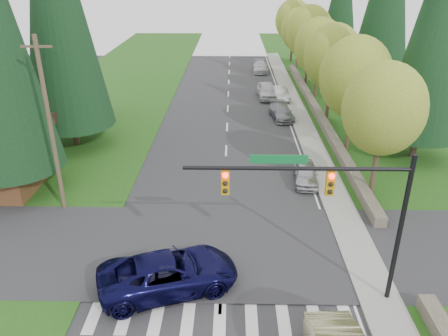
{
  "coord_description": "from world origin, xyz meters",
  "views": [
    {
      "loc": [
        0.44,
        -10.39,
        13.14
      ],
      "look_at": [
        0.01,
        11.78,
        2.8
      ],
      "focal_mm": 35.0,
      "sensor_mm": 36.0,
      "label": 1
    }
  ],
  "objects_px": {
    "parked_car_d": "(267,90)",
    "parked_car_e": "(260,67)",
    "suv_navy": "(169,273)",
    "parked_car_a": "(306,174)",
    "parked_car_c": "(281,94)",
    "parked_car_b": "(281,112)"
  },
  "relations": [
    {
      "from": "parked_car_b",
      "to": "parked_car_c",
      "type": "xyz_separation_m",
      "value": [
        0.53,
        6.28,
        0.04
      ]
    },
    {
      "from": "suv_navy",
      "to": "parked_car_d",
      "type": "distance_m",
      "value": 31.67
    },
    {
      "from": "suv_navy",
      "to": "parked_car_c",
      "type": "height_order",
      "value": "suv_navy"
    },
    {
      "from": "parked_car_b",
      "to": "parked_car_c",
      "type": "height_order",
      "value": "parked_car_c"
    },
    {
      "from": "suv_navy",
      "to": "parked_car_d",
      "type": "relative_size",
      "value": 1.28
    },
    {
      "from": "parked_car_d",
      "to": "parked_car_e",
      "type": "distance_m",
      "value": 12.69
    },
    {
      "from": "parked_car_a",
      "to": "suv_navy",
      "type": "bearing_deg",
      "value": -120.99
    },
    {
      "from": "parked_car_a",
      "to": "parked_car_d",
      "type": "height_order",
      "value": "parked_car_d"
    },
    {
      "from": "parked_car_a",
      "to": "parked_car_d",
      "type": "xyz_separation_m",
      "value": [
        -1.15,
        20.37,
        0.18
      ]
    },
    {
      "from": "suv_navy",
      "to": "parked_car_c",
      "type": "bearing_deg",
      "value": -33.23
    },
    {
      "from": "parked_car_d",
      "to": "parked_car_e",
      "type": "xyz_separation_m",
      "value": [
        0.0,
        12.69,
        -0.14
      ]
    },
    {
      "from": "parked_car_a",
      "to": "parked_car_c",
      "type": "bearing_deg",
      "value": 94.01
    },
    {
      "from": "parked_car_c",
      "to": "parked_car_d",
      "type": "height_order",
      "value": "parked_car_d"
    },
    {
      "from": "parked_car_b",
      "to": "parked_car_d",
      "type": "bearing_deg",
      "value": 89.27
    },
    {
      "from": "parked_car_b",
      "to": "parked_car_d",
      "type": "xyz_separation_m",
      "value": [
        -0.87,
        7.04,
        0.18
      ]
    },
    {
      "from": "parked_car_b",
      "to": "parked_car_e",
      "type": "bearing_deg",
      "value": 84.74
    },
    {
      "from": "parked_car_b",
      "to": "parked_car_e",
      "type": "relative_size",
      "value": 0.94
    },
    {
      "from": "suv_navy",
      "to": "parked_car_a",
      "type": "height_order",
      "value": "suv_navy"
    },
    {
      "from": "suv_navy",
      "to": "parked_car_d",
      "type": "height_order",
      "value": "suv_navy"
    },
    {
      "from": "parked_car_a",
      "to": "parked_car_b",
      "type": "height_order",
      "value": "parked_car_b"
    },
    {
      "from": "parked_car_b",
      "to": "parked_car_a",
      "type": "bearing_deg",
      "value": -96.62
    },
    {
      "from": "parked_car_e",
      "to": "parked_car_d",
      "type": "bearing_deg",
      "value": -88.08
    }
  ]
}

